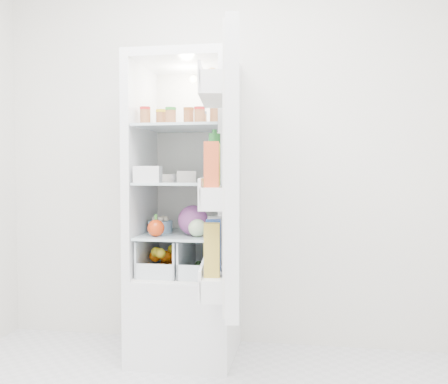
% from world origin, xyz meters
% --- Properties ---
extents(room_walls, '(3.02, 3.02, 2.61)m').
position_xyz_m(room_walls, '(0.00, 0.00, 1.59)').
color(room_walls, silver).
rests_on(room_walls, ground).
extents(refrigerator, '(0.60, 0.60, 1.80)m').
position_xyz_m(refrigerator, '(-0.20, 1.25, 0.67)').
color(refrigerator, white).
rests_on(refrigerator, ground).
extents(shelf_low, '(0.49, 0.53, 0.01)m').
position_xyz_m(shelf_low, '(-0.20, 1.19, 0.74)').
color(shelf_low, silver).
rests_on(shelf_low, refrigerator).
extents(shelf_mid, '(0.49, 0.53, 0.02)m').
position_xyz_m(shelf_mid, '(-0.20, 1.19, 1.05)').
color(shelf_mid, silver).
rests_on(shelf_mid, refrigerator).
extents(shelf_top, '(0.49, 0.53, 0.02)m').
position_xyz_m(shelf_top, '(-0.20, 1.19, 1.38)').
color(shelf_top, silver).
rests_on(shelf_top, refrigerator).
extents(crisper_left, '(0.23, 0.46, 0.22)m').
position_xyz_m(crisper_left, '(-0.32, 1.19, 0.61)').
color(crisper_left, silver).
rests_on(crisper_left, refrigerator).
extents(crisper_right, '(0.23, 0.46, 0.22)m').
position_xyz_m(crisper_right, '(-0.08, 1.19, 0.61)').
color(crisper_right, silver).
rests_on(crisper_right, refrigerator).
extents(condiment_jars, '(0.46, 0.34, 0.08)m').
position_xyz_m(condiment_jars, '(-0.21, 1.13, 1.43)').
color(condiment_jars, '#B21919').
rests_on(condiment_jars, shelf_top).
extents(squeeze_bottle, '(0.07, 0.07, 0.19)m').
position_xyz_m(squeeze_bottle, '(0.00, 1.21, 1.48)').
color(squeeze_bottle, white).
rests_on(squeeze_bottle, shelf_top).
extents(tub_white, '(0.17, 0.17, 0.09)m').
position_xyz_m(tub_white, '(-0.37, 1.00, 1.10)').
color(tub_white, silver).
rests_on(tub_white, shelf_mid).
extents(tub_cream, '(0.14, 0.14, 0.07)m').
position_xyz_m(tub_cream, '(-0.20, 1.22, 1.09)').
color(tub_cream, beige).
rests_on(tub_cream, shelf_mid).
extents(tin_red, '(0.12, 0.12, 0.06)m').
position_xyz_m(tin_red, '(-0.01, 1.10, 1.09)').
color(tin_red, red).
rests_on(tin_red, shelf_mid).
extents(foil_tray, '(0.22, 0.19, 0.05)m').
position_xyz_m(foil_tray, '(-0.36, 1.36, 1.08)').
color(foil_tray, silver).
rests_on(foil_tray, shelf_mid).
extents(red_cabbage, '(0.18, 0.18, 0.18)m').
position_xyz_m(red_cabbage, '(-0.13, 1.12, 0.84)').
color(red_cabbage, '#561D52').
rests_on(red_cabbage, shelf_low).
extents(bell_pepper, '(0.10, 0.10, 0.10)m').
position_xyz_m(bell_pepper, '(-0.33, 1.02, 0.80)').
color(bell_pepper, red).
rests_on(bell_pepper, shelf_low).
extents(mushroom_bowl, '(0.17, 0.17, 0.07)m').
position_xyz_m(mushroom_bowl, '(-0.36, 1.22, 0.78)').
color(mushroom_bowl, '#8DB6D2').
rests_on(mushroom_bowl, shelf_low).
extents(salad_bag, '(0.10, 0.10, 0.10)m').
position_xyz_m(salad_bag, '(-0.09, 1.05, 0.80)').
color(salad_bag, '#B1CB98').
rests_on(salad_bag, shelf_low).
extents(citrus_pile, '(0.20, 0.31, 0.16)m').
position_xyz_m(citrus_pile, '(-0.32, 1.17, 0.58)').
color(citrus_pile, orange).
rests_on(citrus_pile, refrigerator).
extents(veg_pile, '(0.16, 0.30, 0.10)m').
position_xyz_m(veg_pile, '(-0.07, 1.18, 0.56)').
color(veg_pile, '#204517').
rests_on(veg_pile, refrigerator).
extents(fridge_door, '(0.25, 0.60, 1.30)m').
position_xyz_m(fridge_door, '(0.14, 0.61, 1.09)').
color(fridge_door, white).
rests_on(fridge_door, refrigerator).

